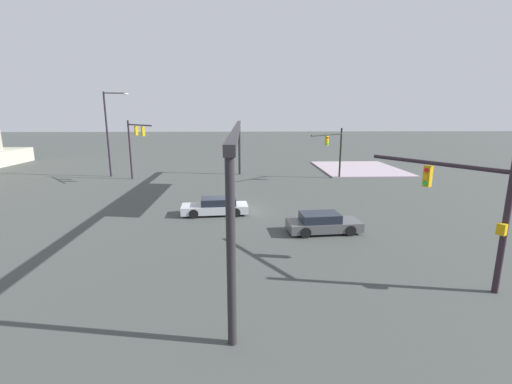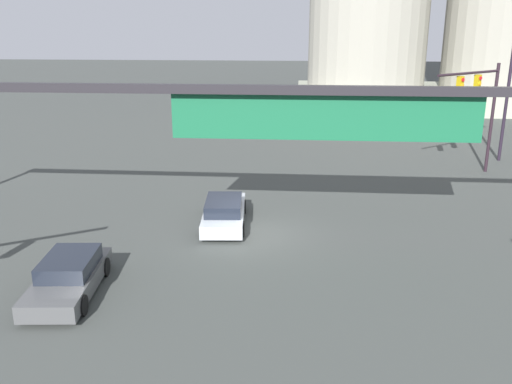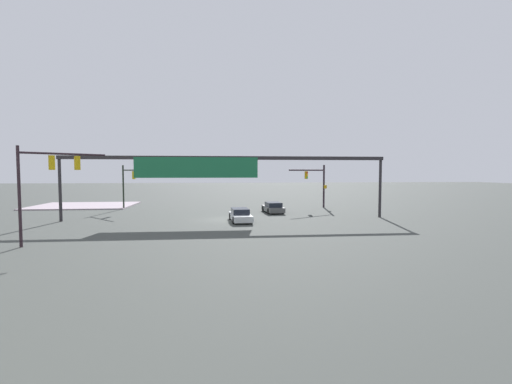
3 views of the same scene
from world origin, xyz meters
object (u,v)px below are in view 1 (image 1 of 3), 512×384
Objects in this scene: sedan_car_waiting_far at (216,207)px; traffic_signal_near_corner at (135,139)px; sedan_car_approaching at (323,223)px; traffic_signal_cross_street at (469,198)px; streetlamp_curved_arm at (109,129)px; traffic_signal_opposite_side at (334,146)px.

traffic_signal_near_corner is at bearing -59.33° from sedan_car_waiting_far.
sedan_car_approaching is at bearing 143.96° from sedan_car_waiting_far.
traffic_signal_cross_street is at bearing -59.56° from sedan_car_approaching.
sedan_car_approaching is (-20.19, -19.60, -4.80)m from streetlamp_curved_arm.
streetlamp_curved_arm is (2.92, 3.63, 0.90)m from traffic_signal_near_corner.
sedan_car_approaching is at bearing 3.73° from traffic_signal_cross_street.
traffic_signal_near_corner is at bearing 127.47° from sedan_car_approaching.
sedan_car_waiting_far is (10.45, 11.27, -3.06)m from traffic_signal_cross_street.
traffic_signal_near_corner is 20.98m from traffic_signal_opposite_side.
traffic_signal_near_corner reaches higher than traffic_signal_cross_street.
traffic_signal_opposite_side reaches higher than sedan_car_approaching.
traffic_signal_near_corner is at bearing -47.30° from streetlamp_curved_arm.
traffic_signal_cross_street reaches higher than sedan_car_approaching.
traffic_signal_near_corner is 0.68× the size of streetlamp_curved_arm.
traffic_signal_near_corner is 1.32× the size of sedan_car_waiting_far.
sedan_car_approaching is at bearing -54.32° from streetlamp_curved_arm.
traffic_signal_opposite_side is at bearing -33.09° from traffic_signal_cross_street.
streetlamp_curved_arm is (2.93, 24.59, 1.72)m from traffic_signal_opposite_side.
traffic_signal_near_corner reaches higher than sedan_car_waiting_far.
traffic_signal_opposite_side is 0.97× the size of traffic_signal_cross_street.
traffic_signal_opposite_side is at bearing 49.62° from traffic_signal_near_corner.
traffic_signal_opposite_side is at bearing 68.57° from sedan_car_approaching.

